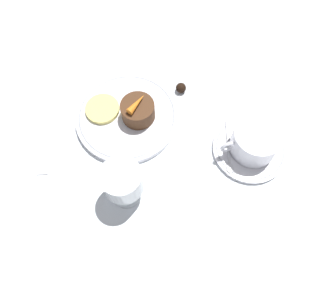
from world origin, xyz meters
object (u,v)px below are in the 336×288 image
Objects in this scene: coffee_cup at (255,140)px; fork at (44,144)px; dessert_cake at (138,111)px; wine_glass at (123,181)px; dinner_plate at (127,117)px.

fork is at bearing -16.71° from coffee_cup.
dessert_cake is at bearing -32.25° from coffee_cup.
fork is at bearing -45.84° from wine_glass.
dinner_plate is 0.04m from dessert_cake.
coffee_cup is 1.19× the size of wine_glass.
dessert_cake is (-0.21, -0.01, 0.03)m from fork.
coffee_cup is 0.43m from fork.
fork is 0.21m from dessert_cake.
coffee_cup is at bearing 163.29° from fork.
coffee_cup is 1.71× the size of dessert_cake.
coffee_cup is 0.67× the size of fork.
dessert_cake is at bearing -178.00° from fork.
wine_glass is 0.22m from fork.
dinner_plate is 1.82× the size of coffee_cup.
coffee_cup is at bearing -174.65° from wine_glass.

